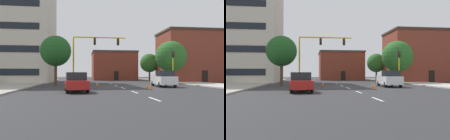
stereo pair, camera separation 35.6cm
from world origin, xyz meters
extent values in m
plane|color=#2D2D30|center=(0.00, 0.00, 0.00)|extent=(160.00, 160.00, 0.00)
cube|color=#9E998E|center=(-13.41, 8.00, 0.07)|extent=(6.00, 56.00, 0.14)
cube|color=#B2ADA3|center=(13.41, 8.00, 0.07)|extent=(6.00, 56.00, 0.14)
cube|color=silver|center=(0.00, -14.00, 0.00)|extent=(0.16, 2.40, 0.01)
cube|color=silver|center=(0.00, -8.50, 0.00)|extent=(0.16, 2.40, 0.01)
cube|color=silver|center=(0.00, -3.00, 0.00)|extent=(0.16, 2.40, 0.01)
cube|color=silver|center=(0.00, 2.50, 0.00)|extent=(0.16, 2.40, 0.01)
cube|color=silver|center=(0.00, 8.00, 0.00)|extent=(0.16, 2.40, 0.01)
cube|color=beige|center=(-17.24, 16.72, 11.18)|extent=(14.32, 13.29, 22.35)
cube|color=black|center=(-17.24, 10.04, 1.86)|extent=(11.74, 0.06, 1.10)
cube|color=black|center=(-17.24, 10.04, 5.59)|extent=(11.74, 0.06, 1.10)
cube|color=black|center=(-17.24, 10.04, 9.31)|extent=(11.74, 0.06, 1.10)
cube|color=black|center=(-17.24, 10.04, 13.04)|extent=(11.74, 0.06, 1.10)
cube|color=brown|center=(3.54, 30.20, 3.38)|extent=(10.71, 9.78, 6.76)
cube|color=#4C4238|center=(3.54, 30.20, 6.96)|extent=(11.01, 10.08, 0.40)
cube|color=black|center=(3.54, 25.28, 1.10)|extent=(1.10, 0.06, 2.20)
cube|color=brown|center=(17.61, 15.16, 4.80)|extent=(12.83, 8.68, 9.60)
cube|color=#3D2D23|center=(17.61, 15.16, 9.80)|extent=(13.13, 8.98, 0.40)
cube|color=black|center=(17.61, 10.79, 1.10)|extent=(1.10, 0.06, 2.20)
cube|color=yellow|center=(-5.72, 4.27, 0.28)|extent=(1.80, 1.20, 0.55)
cylinder|color=yellow|center=(-5.72, 4.27, 3.65)|extent=(0.20, 0.20, 6.20)
cylinder|color=yellow|center=(-2.01, 4.27, 6.75)|extent=(7.42, 0.16, 0.16)
cube|color=black|center=(-2.75, 4.27, 6.18)|extent=(0.32, 0.36, 0.95)
sphere|color=red|center=(-2.75, 4.08, 6.45)|extent=(0.20, 0.20, 0.20)
sphere|color=#38280A|center=(-2.75, 4.08, 6.17)|extent=(0.20, 0.20, 0.20)
sphere|color=black|center=(-2.75, 4.08, 5.89)|extent=(0.20, 0.20, 0.20)
cube|color=black|center=(0.59, 4.27, 6.18)|extent=(0.32, 0.36, 0.95)
sphere|color=red|center=(0.59, 4.08, 6.45)|extent=(0.20, 0.20, 0.20)
sphere|color=#38280A|center=(0.59, 4.08, 6.17)|extent=(0.20, 0.20, 0.20)
sphere|color=black|center=(0.59, 4.08, 5.89)|extent=(0.20, 0.20, 0.20)
cylinder|color=yellow|center=(8.19, 2.70, 2.40)|extent=(0.14, 0.14, 4.80)
cube|color=black|center=(8.19, 2.70, 4.33)|extent=(0.32, 0.36, 0.95)
sphere|color=red|center=(8.19, 2.51, 4.60)|extent=(0.20, 0.20, 0.20)
sphere|color=#38280A|center=(8.19, 2.51, 4.32)|extent=(0.20, 0.20, 0.20)
sphere|color=black|center=(8.19, 2.51, 4.04)|extent=(0.20, 0.20, 0.20)
cylinder|color=brown|center=(10.05, 20.07, 1.20)|extent=(0.36, 0.36, 2.41)
sphere|color=#286023|center=(10.05, 20.07, 3.93)|extent=(4.07, 4.07, 4.07)
cylinder|color=#4C3823|center=(-7.94, 2.39, 1.54)|extent=(0.36, 0.36, 3.08)
sphere|color=#1E511E|center=(-7.94, 2.39, 4.58)|extent=(3.99, 3.99, 3.99)
cylinder|color=#4C3823|center=(10.04, 8.02, 1.26)|extent=(0.36, 0.36, 2.53)
sphere|color=#286023|center=(10.04, 8.02, 4.45)|extent=(5.11, 5.11, 5.11)
cube|color=white|center=(5.49, -0.71, 0.81)|extent=(2.46, 5.55, 0.95)
cube|color=#1E2328|center=(5.41, -1.61, 1.64)|extent=(1.99, 1.95, 0.70)
cube|color=white|center=(5.59, 0.47, 1.37)|extent=(2.23, 2.97, 0.16)
cylinder|color=black|center=(6.23, -2.62, 0.34)|extent=(0.28, 0.70, 0.68)
cylinder|color=black|center=(4.44, -2.47, 0.34)|extent=(0.28, 0.70, 0.68)
cylinder|color=black|center=(6.55, 1.04, 0.34)|extent=(0.28, 0.70, 0.68)
cylinder|color=black|center=(4.75, 1.19, 0.34)|extent=(0.28, 0.70, 0.68)
cube|color=#B21E19|center=(-5.09, -7.57, 0.69)|extent=(2.28, 4.66, 0.70)
cube|color=#1E2328|center=(-5.10, -7.47, 1.39)|extent=(1.92, 2.46, 0.70)
cylinder|color=black|center=(-6.06, -6.13, 0.34)|extent=(0.29, 0.70, 0.68)
cylinder|color=black|center=(-4.42, -5.97, 0.34)|extent=(0.29, 0.70, 0.68)
cylinder|color=black|center=(-5.76, -9.18, 0.34)|extent=(0.29, 0.70, 0.68)
cylinder|color=black|center=(-4.12, -9.01, 0.34)|extent=(0.29, 0.70, 0.68)
cube|color=black|center=(2.74, -3.10, 0.02)|extent=(0.36, 0.36, 0.04)
cone|color=orange|center=(2.74, -3.10, 0.35)|extent=(0.28, 0.28, 0.62)
cylinder|color=white|center=(2.74, -3.10, 0.42)|extent=(0.19, 0.19, 0.08)
cube|color=black|center=(2.23, -5.78, 0.02)|extent=(0.36, 0.36, 0.04)
cone|color=orange|center=(2.23, -5.78, 0.33)|extent=(0.28, 0.28, 0.58)
cylinder|color=white|center=(2.23, -5.78, 0.40)|extent=(0.19, 0.19, 0.08)
cube|color=black|center=(-2.64, 0.71, 0.02)|extent=(0.36, 0.36, 0.04)
cone|color=orange|center=(-2.64, 0.71, 0.33)|extent=(0.28, 0.28, 0.58)
cylinder|color=white|center=(-2.64, 0.71, 0.40)|extent=(0.19, 0.19, 0.08)
camera|label=1|loc=(-4.62, -28.15, 1.63)|focal=36.77mm
camera|label=2|loc=(-4.27, -28.19, 1.63)|focal=36.77mm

